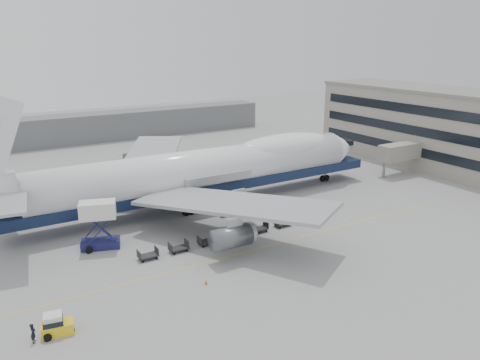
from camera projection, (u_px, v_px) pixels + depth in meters
ground at (243, 230)px, 63.65m from camera, size 260.00×260.00×0.00m
apron_line at (268, 246)px, 58.74m from camera, size 60.00×0.15×0.01m
terminal at (479, 135)px, 87.29m from camera, size 24.20×70.40×15.60m
hangar at (59, 130)px, 114.94m from camera, size 110.00×8.00×7.00m
airliner at (206, 170)px, 72.17m from camera, size 67.00×55.30×19.98m
catering_truck at (99, 222)px, 57.35m from camera, size 5.13×4.21×6.03m
baggage_tug at (56, 325)px, 40.93m from camera, size 2.92×1.91×1.98m
ground_worker at (33, 333)px, 39.81m from camera, size 0.63×0.76×1.79m
traffic_cone at (206, 282)px, 49.46m from camera, size 0.36×0.36×0.53m
dolly_0 at (148, 255)px, 55.07m from camera, size 2.30×1.35×1.30m
dolly_1 at (179, 248)px, 57.03m from camera, size 2.30×1.35×1.30m
dolly_2 at (207, 241)px, 58.98m from camera, size 2.30×1.35×1.30m
dolly_3 at (234, 234)px, 60.94m from camera, size 2.30×1.35×1.30m
dolly_4 at (259, 228)px, 62.90m from camera, size 2.30×1.35×1.30m
dolly_5 at (283, 223)px, 64.85m from camera, size 2.30×1.35×1.30m
dolly_6 at (305, 217)px, 66.81m from camera, size 2.30×1.35×1.30m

